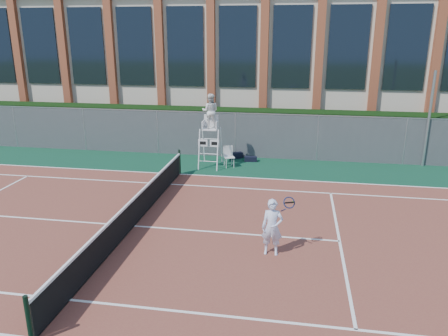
% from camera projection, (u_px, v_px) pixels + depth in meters
% --- Properties ---
extents(ground, '(120.00, 120.00, 0.00)m').
position_uv_depth(ground, '(134.00, 227.00, 13.95)').
color(ground, '#233814').
extents(apron, '(36.00, 20.00, 0.01)m').
position_uv_depth(apron, '(145.00, 215.00, 14.89)').
color(apron, '#0E3E2D').
rests_on(apron, ground).
extents(tennis_court, '(23.77, 10.97, 0.02)m').
position_uv_depth(tennis_court, '(134.00, 226.00, 13.95)').
color(tennis_court, brown).
rests_on(tennis_court, apron).
extents(tennis_net, '(0.10, 11.30, 1.10)m').
position_uv_depth(tennis_net, '(133.00, 211.00, 13.80)').
color(tennis_net, black).
rests_on(tennis_net, ground).
extents(fence, '(40.00, 0.06, 2.20)m').
position_uv_depth(fence, '(196.00, 134.00, 21.92)').
color(fence, '#595E60').
rests_on(fence, ground).
extents(hedge, '(40.00, 1.40, 2.20)m').
position_uv_depth(hedge, '(201.00, 129.00, 23.05)').
color(hedge, black).
rests_on(hedge, ground).
extents(building, '(45.00, 10.60, 8.22)m').
position_uv_depth(building, '(226.00, 61.00, 29.65)').
color(building, beige).
rests_on(building, ground).
extents(steel_pole, '(0.12, 0.12, 4.39)m').
position_uv_depth(steel_pole, '(429.00, 120.00, 19.77)').
color(steel_pole, '#9EA0A5').
rests_on(steel_pole, ground).
extents(umpire_chair, '(0.95, 1.46, 3.40)m').
position_uv_depth(umpire_chair, '(210.00, 113.00, 19.69)').
color(umpire_chair, white).
rests_on(umpire_chair, ground).
extents(plastic_chair, '(0.59, 0.59, 0.96)m').
position_uv_depth(plastic_chair, '(229.00, 155.00, 20.16)').
color(plastic_chair, silver).
rests_on(plastic_chair, apron).
extents(sports_bag_near, '(0.72, 0.59, 0.29)m').
position_uv_depth(sports_bag_near, '(236.00, 155.00, 21.58)').
color(sports_bag_near, black).
rests_on(sports_bag_near, apron).
extents(sports_bag_far, '(0.63, 0.34, 0.24)m').
position_uv_depth(sports_bag_far, '(251.00, 159.00, 21.07)').
color(sports_bag_far, black).
rests_on(sports_bag_far, apron).
extents(tennis_player, '(0.91, 0.62, 1.63)m').
position_uv_depth(tennis_player, '(272.00, 227.00, 11.95)').
color(tennis_player, silver).
rests_on(tennis_player, tennis_court).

